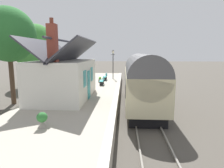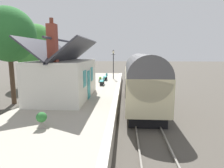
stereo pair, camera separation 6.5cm
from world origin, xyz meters
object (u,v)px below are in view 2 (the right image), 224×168
object	(u,v)px
bench_by_lamp	(103,81)
tree_far_right	(37,50)
planter_bench_left	(100,80)
planter_edge_far	(42,119)
planter_bench_right	(82,78)
train	(142,80)
station_building	(65,77)
tree_behind_building	(9,35)
lamp_post_platform	(113,59)
bench_near_building	(106,76)

from	to	relation	value
bench_by_lamp	tree_far_right	xyz separation A→B (m)	(4.33, 9.02, 3.32)
planter_bench_left	planter_edge_far	xyz separation A→B (m)	(-14.01, 0.94, 0.11)
bench_by_lamp	planter_bench_right	bearing A→B (deg)	44.35
planter_bench_right	tree_far_right	bearing A→B (deg)	76.93
train	planter_bench_right	bearing A→B (deg)	40.54
planter_edge_far	planter_bench_right	bearing A→B (deg)	5.29
station_building	planter_edge_far	size ratio (longest dim) A/B	9.58
planter_bench_left	tree_far_right	xyz separation A→B (m)	(2.34, 8.51, 3.50)
planter_bench_right	planter_bench_left	xyz separation A→B (m)	(-0.90, -2.32, -0.07)
station_building	tree_far_right	distance (m)	12.54
tree_far_right	tree_behind_building	distance (m)	9.02
bench_by_lamp	planter_bench_left	bearing A→B (deg)	14.32
station_building	lamp_post_platform	size ratio (longest dim) A/B	1.90
bench_near_building	planter_bench_left	xyz separation A→B (m)	(-1.59, 0.49, -0.18)
tree_behind_building	planter_bench_left	bearing A→B (deg)	-46.43
bench_near_building	planter_bench_right	world-z (taller)	bench_near_building
planter_bench_right	planter_bench_left	size ratio (longest dim) A/B	1.02
tree_far_right	bench_near_building	bearing A→B (deg)	-94.73
bench_near_building	planter_bench_left	size ratio (longest dim) A/B	1.97
planter_bench_right	planter_bench_left	bearing A→B (deg)	-111.21
planter_bench_left	tree_behind_building	world-z (taller)	tree_behind_building
train	planter_edge_far	bearing A→B (deg)	144.12
planter_bench_left	bench_near_building	bearing A→B (deg)	-17.21
planter_bench_right	lamp_post_platform	world-z (taller)	lamp_post_platform
station_building	lamp_post_platform	world-z (taller)	station_building
planter_edge_far	train	bearing A→B (deg)	-35.88
bench_by_lamp	planter_bench_left	distance (m)	2.06
planter_bench_right	tree_far_right	world-z (taller)	tree_far_right
bench_by_lamp	tree_far_right	size ratio (longest dim) A/B	0.18
planter_edge_far	lamp_post_platform	xyz separation A→B (m)	(16.91, -2.30, 2.22)
bench_by_lamp	lamp_post_platform	distance (m)	5.41
planter_bench_left	planter_edge_far	distance (m)	14.04
tree_behind_building	planter_edge_far	bearing A→B (deg)	-142.34
tree_behind_building	bench_by_lamp	bearing A→B (deg)	-58.56
planter_bench_right	tree_behind_building	world-z (taller)	tree_behind_building
planter_bench_left	tree_far_right	size ratio (longest dim) A/B	0.09
train	lamp_post_platform	size ratio (longest dim) A/B	2.68
station_building	planter_bench_left	xyz separation A→B (m)	(7.96, -1.71, -1.27)
bench_near_building	planter_bench_left	world-z (taller)	bench_near_building
planter_edge_far	tree_far_right	distance (m)	18.33
planter_bench_right	tree_behind_building	xyz separation A→B (m)	(-7.35, 4.46, 4.52)
planter_bench_right	tree_far_right	size ratio (longest dim) A/B	0.09
station_building	planter_bench_right	distance (m)	8.96
planter_bench_left	tree_far_right	distance (m)	9.49
train	bench_by_lamp	world-z (taller)	train
lamp_post_platform	tree_behind_building	world-z (taller)	tree_behind_building
planter_bench_left	tree_behind_building	bearing A→B (deg)	133.57
bench_by_lamp	planter_edge_far	xyz separation A→B (m)	(-12.02, 1.45, -0.07)
tree_far_right	planter_bench_left	bearing A→B (deg)	-105.36
train	tree_behind_building	size ratio (longest dim) A/B	1.24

